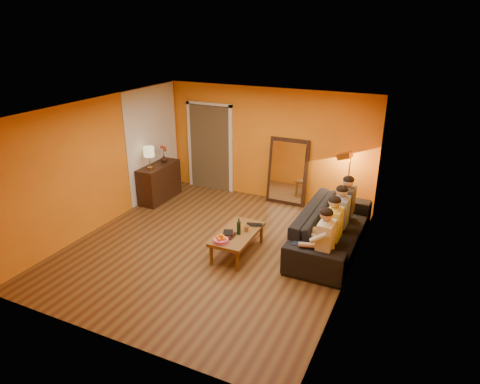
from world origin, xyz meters
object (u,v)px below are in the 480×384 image
at_px(person_far_right, 347,206).
at_px(floor_lamp, 348,187).
at_px(person_far_left, 325,243).
at_px(mirror_frame, 288,172).
at_px(table_lamp, 149,158).
at_px(tumbler, 246,228).
at_px(wine_bottle, 239,226).
at_px(sofa, 331,229).
at_px(person_mid_left, 333,229).
at_px(person_mid_right, 341,217).
at_px(laptop, 254,226).
at_px(vase, 164,159).
at_px(dog, 313,249).
at_px(coffee_table, 237,243).
at_px(sideboard, 159,182).

bearing_deg(person_far_right, floor_lamp, 101.92).
bearing_deg(person_far_left, mirror_frame, 120.61).
distance_m(table_lamp, tumbler, 3.15).
relative_size(mirror_frame, wine_bottle, 4.90).
bearing_deg(sofa, person_far_left, -172.59).
bearing_deg(sofa, floor_lamp, 1.09).
xyz_separation_m(mirror_frame, wine_bottle, (0.02, -2.65, -0.18)).
distance_m(person_far_left, person_mid_left, 0.55).
xyz_separation_m(person_mid_right, laptop, (-1.43, -0.68, -0.18)).
relative_size(laptop, vase, 1.78).
height_order(table_lamp, dog, table_lamp).
bearing_deg(coffee_table, person_mid_left, 15.79).
distance_m(dog, wine_bottle, 1.35).
bearing_deg(wine_bottle, sideboard, 150.79).
bearing_deg(tumbler, sideboard, 154.05).
bearing_deg(sideboard, person_far_right, 0.77).
height_order(mirror_frame, floor_lamp, mirror_frame).
xyz_separation_m(floor_lamp, person_far_right, (0.16, -0.74, -0.11)).
distance_m(coffee_table, floor_lamp, 2.79).
bearing_deg(dog, person_mid_right, 54.05).
distance_m(sideboard, sofa, 4.28).
distance_m(sideboard, floor_lamp, 4.30).
xyz_separation_m(dog, tumbler, (-1.25, 0.02, 0.10)).
bearing_deg(mirror_frame, person_far_right, -32.87).
xyz_separation_m(floor_lamp, person_far_left, (0.16, -2.39, -0.11)).
relative_size(person_mid_right, laptop, 4.04).
distance_m(table_lamp, vase, 0.58).
height_order(coffee_table, vase, vase).
bearing_deg(sofa, mirror_frame, 40.95).
bearing_deg(laptop, floor_lamp, 40.41).
distance_m(sideboard, coffee_table, 3.16).
bearing_deg(person_mid_right, floor_lamp, 96.91).
height_order(coffee_table, floor_lamp, floor_lamp).
height_order(person_far_right, tumbler, person_far_right).
height_order(sideboard, coffee_table, sideboard).
xyz_separation_m(table_lamp, sofa, (4.24, -0.29, -0.72)).
distance_m(sofa, floor_lamp, 1.43).
relative_size(sideboard, sofa, 0.45).
relative_size(coffee_table, person_far_right, 1.00).
bearing_deg(table_lamp, sideboard, 90.00).
distance_m(sideboard, person_mid_left, 4.50).
xyz_separation_m(floor_lamp, laptop, (-1.27, -1.97, -0.29)).
xyz_separation_m(sofa, coffee_table, (-1.48, -0.93, -0.18)).
bearing_deg(table_lamp, dog, -15.23).
height_order(table_lamp, floor_lamp, floor_lamp).
bearing_deg(laptop, tumbler, -121.37).
height_order(sofa, person_far_left, person_far_left).
xyz_separation_m(person_mid_left, tumbler, (-1.49, -0.36, -0.14)).
xyz_separation_m(mirror_frame, dog, (1.35, -2.51, -0.40)).
bearing_deg(sofa, laptop, 114.09).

